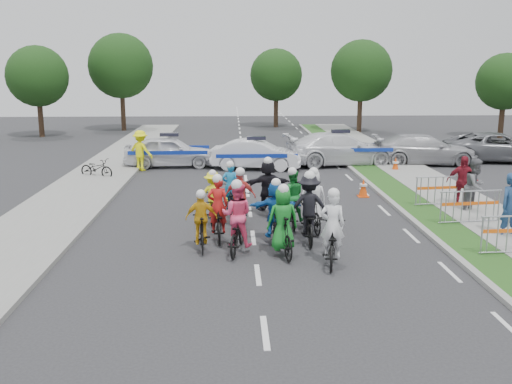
{
  "coord_description": "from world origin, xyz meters",
  "views": [
    {
      "loc": [
        -0.57,
        -12.7,
        4.79
      ],
      "look_at": [
        0.13,
        4.13,
        1.1
      ],
      "focal_mm": 40.0,
      "sensor_mm": 36.0,
      "label": 1
    }
  ],
  "objects_px": {
    "tree_1": "(361,71)",
    "tree_2": "(505,82)",
    "barrier_1": "(470,208)",
    "spectator_1": "(475,186)",
    "rider_8": "(292,204)",
    "rider_5": "(276,215)",
    "civilian_suv": "(498,147)",
    "rider_1": "(283,228)",
    "cone_0": "(363,188)",
    "parked_bike": "(97,168)",
    "rider_9": "(240,204)",
    "rider_10": "(213,202)",
    "tree_3": "(121,66)",
    "police_car_2": "(340,149)",
    "police_car_0": "(170,151)",
    "rider_4": "(308,215)",
    "civilian_sedan": "(425,150)",
    "spectator_0": "(511,207)",
    "rider_7": "(312,207)",
    "rider_11": "(268,191)",
    "rider_2": "(237,225)",
    "cone_1": "(395,165)",
    "barrier_2": "(442,192)",
    "spectator_2": "(462,182)",
    "rider_3": "(202,226)",
    "rider_0": "(332,239)",
    "rider_12": "(230,196)",
    "rider_6": "(218,217)",
    "marshal_hiviz": "(141,151)",
    "tree_0": "(37,76)",
    "tree_4": "(276,75)",
    "police_car_1": "(256,154)"
  },
  "relations": [
    {
      "from": "rider_5",
      "to": "cone_1",
      "type": "relative_size",
      "value": 2.63
    },
    {
      "from": "rider_1",
      "to": "parked_bike",
      "type": "height_order",
      "value": "rider_1"
    },
    {
      "from": "rider_0",
      "to": "civilian_suv",
      "type": "bearing_deg",
      "value": -115.96
    },
    {
      "from": "rider_1",
      "to": "barrier_2",
      "type": "xyz_separation_m",
      "value": [
        6.0,
        4.94,
        -0.19
      ]
    },
    {
      "from": "rider_4",
      "to": "civilian_suv",
      "type": "xyz_separation_m",
      "value": [
        11.67,
        13.5,
        -0.03
      ]
    },
    {
      "from": "spectator_1",
      "to": "rider_8",
      "type": "bearing_deg",
      "value": 151.62
    },
    {
      "from": "rider_8",
      "to": "tree_1",
      "type": "bearing_deg",
      "value": -106.68
    },
    {
      "from": "spectator_2",
      "to": "rider_1",
      "type": "bearing_deg",
      "value": -124.17
    },
    {
      "from": "tree_3",
      "to": "rider_1",
      "type": "bearing_deg",
      "value": -72.41
    },
    {
      "from": "spectator_0",
      "to": "rider_7",
      "type": "bearing_deg",
      "value": 156.14
    },
    {
      "from": "rider_12",
      "to": "cone_1",
      "type": "height_order",
      "value": "rider_12"
    },
    {
      "from": "police_car_0",
      "to": "tree_3",
      "type": "relative_size",
      "value": 0.6
    },
    {
      "from": "rider_8",
      "to": "tree_3",
      "type": "distance_m",
      "value": 29.9
    },
    {
      "from": "rider_7",
      "to": "parked_bike",
      "type": "distance_m",
      "value": 12.09
    },
    {
      "from": "spectator_0",
      "to": "cone_1",
      "type": "height_order",
      "value": "spectator_0"
    },
    {
      "from": "civilian_suv",
      "to": "tree_1",
      "type": "distance_m",
      "value": 15.02
    },
    {
      "from": "parked_bike",
      "to": "tree_1",
      "type": "height_order",
      "value": "tree_1"
    },
    {
      "from": "tree_3",
      "to": "civilian_sedan",
      "type": "bearing_deg",
      "value": -42.63
    },
    {
      "from": "tree_3",
      "to": "civilian_suv",
      "type": "bearing_deg",
      "value": -35.65
    },
    {
      "from": "rider_5",
      "to": "tree_1",
      "type": "relative_size",
      "value": 0.27
    },
    {
      "from": "rider_1",
      "to": "spectator_1",
      "type": "relative_size",
      "value": 1.04
    },
    {
      "from": "rider_11",
      "to": "civilian_suv",
      "type": "height_order",
      "value": "rider_11"
    },
    {
      "from": "cone_0",
      "to": "parked_bike",
      "type": "relative_size",
      "value": 0.42
    },
    {
      "from": "civilian_sedan",
      "to": "spectator_1",
      "type": "distance_m",
      "value": 9.99
    },
    {
      "from": "rider_9",
      "to": "tree_3",
      "type": "xyz_separation_m",
      "value": [
        -8.65,
        27.89,
        4.16
      ]
    },
    {
      "from": "rider_4",
      "to": "tree_2",
      "type": "distance_m",
      "value": 28.8
    },
    {
      "from": "rider_9",
      "to": "rider_10",
      "type": "distance_m",
      "value": 1.06
    },
    {
      "from": "tree_3",
      "to": "tree_4",
      "type": "xyz_separation_m",
      "value": [
        12.0,
        2.0,
        -0.7
      ]
    },
    {
      "from": "spectator_0",
      "to": "tree_1",
      "type": "bearing_deg",
      "value": 73.1
    },
    {
      "from": "rider_5",
      "to": "rider_11",
      "type": "height_order",
      "value": "rider_11"
    },
    {
      "from": "rider_2",
      "to": "cone_0",
      "type": "height_order",
      "value": "rider_2"
    },
    {
      "from": "rider_3",
      "to": "rider_7",
      "type": "height_order",
      "value": "rider_7"
    },
    {
      "from": "tree_1",
      "to": "tree_2",
      "type": "xyz_separation_m",
      "value": [
        9.0,
        -4.0,
        -0.7
      ]
    },
    {
      "from": "rider_1",
      "to": "rider_8",
      "type": "bearing_deg",
      "value": -110.59
    },
    {
      "from": "rider_6",
      "to": "civilian_sedan",
      "type": "distance_m",
      "value": 15.94
    },
    {
      "from": "rider_5",
      "to": "rider_8",
      "type": "height_order",
      "value": "rider_8"
    },
    {
      "from": "rider_3",
      "to": "tree_2",
      "type": "relative_size",
      "value": 0.29
    },
    {
      "from": "cone_0",
      "to": "tree_3",
      "type": "distance_m",
      "value": 27.7
    },
    {
      "from": "rider_9",
      "to": "police_car_1",
      "type": "bearing_deg",
      "value": -84.07
    },
    {
      "from": "rider_11",
      "to": "rider_8",
      "type": "bearing_deg",
      "value": 106.15
    },
    {
      "from": "marshal_hiviz",
      "to": "cone_0",
      "type": "height_order",
      "value": "marshal_hiviz"
    },
    {
      "from": "cone_1",
      "to": "tree_4",
      "type": "relative_size",
      "value": 0.11
    },
    {
      "from": "rider_0",
      "to": "civilian_sedan",
      "type": "height_order",
      "value": "rider_0"
    },
    {
      "from": "spectator_0",
      "to": "rider_9",
      "type": "bearing_deg",
      "value": 155.34
    },
    {
      "from": "rider_4",
      "to": "police_car_2",
      "type": "distance_m",
      "value": 13.15
    },
    {
      "from": "tree_3",
      "to": "police_car_2",
      "type": "bearing_deg",
      "value": -50.4
    },
    {
      "from": "rider_10",
      "to": "rider_11",
      "type": "xyz_separation_m",
      "value": [
        1.77,
        0.83,
        0.15
      ]
    },
    {
      "from": "parked_bike",
      "to": "tree_0",
      "type": "xyz_separation_m",
      "value": [
        -7.42,
        15.66,
        3.75
      ]
    },
    {
      "from": "barrier_1",
      "to": "tree_2",
      "type": "relative_size",
      "value": 0.35
    },
    {
      "from": "rider_8",
      "to": "police_car_2",
      "type": "relative_size",
      "value": 0.33
    }
  ]
}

